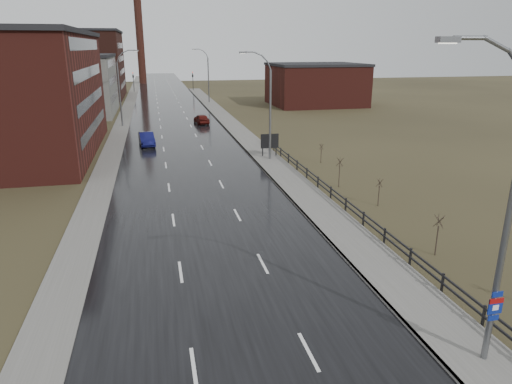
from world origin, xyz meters
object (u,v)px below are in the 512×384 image
billboard (270,142)px  car_far (201,119)px  car_near (147,139)px  streetlight_main (501,218)px

billboard → car_far: bearing=101.3°
car_near → car_far: bearing=55.7°
streetlight_main → car_near: (-12.71, 44.66, -5.26)m
billboard → car_near: billboard is taller
car_near → streetlight_main: bearing=-79.7°
car_near → car_far: car_near is taller
streetlight_main → car_near: size_ratio=2.49×
streetlight_main → billboard: bearing=89.0°
car_far → billboard: bearing=93.7°
streetlight_main → car_far: (-4.31, 60.01, -5.29)m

